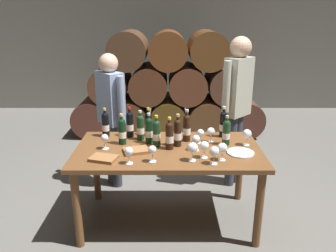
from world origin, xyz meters
name	(u,v)px	position (x,y,z in m)	size (l,w,h in m)	color
ground_plane	(168,219)	(0.00, 0.00, 0.00)	(14.00, 14.00, 0.00)	#66635E
cellar_back_wall	(168,41)	(0.00, 4.20, 1.40)	(10.00, 0.24, 2.80)	slate
barrel_stack	(168,88)	(0.00, 2.60, 0.75)	(3.12, 0.90, 1.69)	#552C22
dining_table	(168,158)	(0.00, 0.00, 0.67)	(1.70, 0.90, 0.76)	brown
wine_bottle_0	(223,124)	(0.55, 0.31, 0.90)	(0.07, 0.07, 0.32)	black
wine_bottle_1	(140,127)	(-0.27, 0.23, 0.89)	(0.07, 0.07, 0.30)	#19381E
wine_bottle_2	(169,135)	(0.01, -0.01, 0.89)	(0.07, 0.07, 0.31)	black
wine_bottle_3	(122,131)	(-0.43, 0.12, 0.89)	(0.07, 0.07, 0.30)	black
wine_bottle_4	(105,124)	(-0.63, 0.32, 0.89)	(0.07, 0.07, 0.30)	black
wine_bottle_5	(187,128)	(0.18, 0.19, 0.90)	(0.07, 0.07, 0.32)	black
wine_bottle_6	(178,132)	(0.09, 0.07, 0.89)	(0.07, 0.07, 0.31)	black
wine_bottle_7	(130,124)	(-0.38, 0.32, 0.89)	(0.07, 0.07, 0.31)	black
wine_bottle_8	(226,132)	(0.55, 0.09, 0.89)	(0.07, 0.07, 0.29)	#19381E
wine_bottle_9	(149,130)	(-0.18, 0.14, 0.89)	(0.07, 0.07, 0.30)	black
wine_bottle_10	(157,133)	(-0.11, 0.06, 0.89)	(0.07, 0.07, 0.30)	#19381E
wine_bottle_11	(148,123)	(-0.20, 0.35, 0.89)	(0.07, 0.07, 0.29)	black
wine_glass_0	(214,152)	(0.38, -0.33, 0.87)	(0.08, 0.08, 0.16)	white
wine_glass_1	(196,140)	(0.25, -0.05, 0.87)	(0.07, 0.07, 0.15)	white
wine_glass_2	(105,139)	(-0.57, -0.01, 0.86)	(0.07, 0.07, 0.14)	white
wine_glass_3	(201,133)	(0.31, 0.12, 0.86)	(0.07, 0.07, 0.14)	white
wine_glass_4	(129,152)	(-0.32, -0.32, 0.86)	(0.07, 0.07, 0.15)	white
wine_glass_5	(247,134)	(0.74, 0.08, 0.87)	(0.08, 0.08, 0.16)	white
wine_glass_6	(193,148)	(0.20, -0.27, 0.87)	(0.09, 0.09, 0.16)	white
wine_glass_7	(204,146)	(0.31, -0.21, 0.87)	(0.08, 0.08, 0.15)	white
wine_glass_8	(152,150)	(-0.13, -0.29, 0.86)	(0.07, 0.07, 0.14)	white
wine_glass_9	(211,132)	(0.41, 0.15, 0.87)	(0.08, 0.08, 0.15)	white
wine_glass_10	(222,148)	(0.45, -0.26, 0.87)	(0.08, 0.08, 0.16)	white
tasting_notebook	(104,158)	(-0.54, -0.25, 0.77)	(0.22, 0.16, 0.03)	#936038
leather_ledger	(136,151)	(-0.29, -0.08, 0.77)	(0.22, 0.16, 0.03)	#936038
serving_plate	(241,153)	(0.64, -0.11, 0.77)	(0.24, 0.24, 0.01)	white
sommelier_presenting	(237,99)	(0.77, 0.75, 1.04)	(0.38, 0.37, 1.72)	#383842
taster_seated_left	(111,110)	(-0.63, 0.72, 0.92)	(0.35, 0.39, 1.54)	#383842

